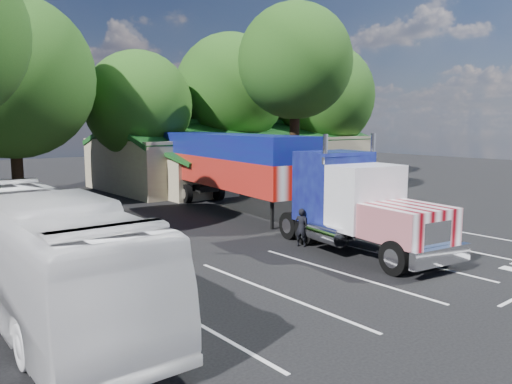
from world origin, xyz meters
TOP-DOWN VIEW (x-y plane):
  - ground at (0.00, 0.00)m, footprint 120.00×120.00m
  - event_hall at (13.74, 17.81)m, footprint 24.20×14.12m
  - tree_row_c at (-5.00, 16.20)m, footprint 10.00×10.00m
  - tree_row_d at (4.00, 17.50)m, footprint 8.00×8.00m
  - tree_row_e at (13.00, 18.00)m, footprint 9.60×9.60m
  - tree_row_f at (23.00, 16.80)m, footprint 10.40×10.40m
  - tree_near_right at (11.50, 8.50)m, footprint 8.00×8.00m
  - semi_truck at (4.15, 4.00)m, footprint 6.29×23.23m
  - woman at (1.60, -2.28)m, footprint 0.62×0.72m
  - bicycle at (5.50, 1.00)m, footprint 0.85×1.81m
  - tour_bus at (-9.24, -3.02)m, footprint 3.18×12.24m
  - silver_sedan at (7.27, 14.00)m, footprint 4.59×2.15m

SIDE VIEW (x-z plane):
  - ground at x=0.00m, z-range 0.00..0.00m
  - bicycle at x=5.50m, z-range 0.00..0.91m
  - silver_sedan at x=7.27m, z-range 0.00..1.46m
  - woman at x=1.60m, z-range 0.00..1.66m
  - tour_bus at x=-9.24m, z-range 0.00..3.39m
  - event_hall at x=13.74m, z-range -0.56..4.99m
  - semi_truck at x=4.15m, z-range 0.32..5.15m
  - tree_row_d at x=4.00m, z-range 1.28..11.88m
  - tree_row_f at x=23.00m, z-range 1.29..14.29m
  - tree_row_c at x=-5.00m, z-range 1.51..14.56m
  - tree_row_e at x=13.00m, z-range 1.64..14.54m
  - tree_near_right at x=11.50m, z-range 2.71..16.21m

